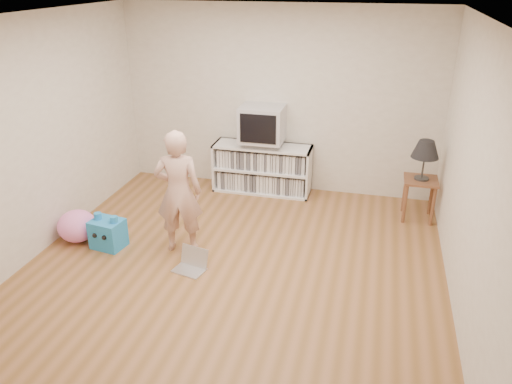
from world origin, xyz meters
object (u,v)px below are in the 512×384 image
Objects in this scene: person at (178,192)px; crt_tv at (262,124)px; laptop at (192,263)px; side_table at (420,189)px; media_unit at (262,168)px; table_lamp at (426,150)px; plush_pink at (77,226)px; dvd_deck at (262,143)px; plush_blue at (108,233)px.

crt_tv is at bearing -118.61° from person.
person is at bearing 138.13° from laptop.
side_table is at bearing 50.67° from laptop.
media_unit is at bearing 90.00° from crt_tv.
side_table is 0.38× the size of person.
table_lamp reaches higher than plush_pink.
media_unit is 0.67m from crt_tv.
media_unit is 2.28m from laptop.
table_lamp is at bearing -10.09° from media_unit.
plush_pink is (-1.80, -1.97, -0.54)m from dvd_deck.
media_unit is 1.97m from person.
table_lamp reaches higher than dvd_deck.
laptop is (0.26, -0.38, -0.66)m from person.
side_table is at bearing 22.04° from plush_pink.
plush_blue reaches higher than plush_pink.
dvd_deck is at bearing 64.63° from plush_blue.
table_lamp is 1.23× the size of plush_blue.
media_unit is 2.28m from table_lamp.
crt_tv is 1.17× the size of table_lamp.
dvd_deck is 2.50m from plush_blue.
media_unit is 2.72× the size of table_lamp.
side_table is at bearing -9.69° from dvd_deck.
side_table is 1.22× the size of plush_pink.
dvd_deck is at bearing 170.31° from side_table.
plush_blue is (-1.37, -2.02, -0.56)m from dvd_deck.
crt_tv is (-0.00, -0.02, 0.67)m from media_unit.
crt_tv reaches higher than table_lamp.
media_unit is 3.35× the size of plush_blue.
side_table is (2.17, -0.39, 0.07)m from media_unit.
person is at bearing -151.13° from table_lamp.
side_table is 3.07m from laptop.
plush_pink is (-1.80, -1.97, -0.83)m from crt_tv.
plush_pink is (-1.54, 0.25, 0.13)m from laptop.
crt_tv reaches higher than plush_blue.
media_unit is at bearing -118.46° from person.
dvd_deck reaches higher than side_table.
media_unit is 2.33× the size of crt_tv.
plush_blue is 0.93× the size of plush_pink.
person is (-0.52, -1.85, -0.30)m from crt_tv.
crt_tv is at bearing 64.59° from plush_blue.
plush_pink is (-0.43, 0.05, 0.01)m from plush_blue.
crt_tv is 1.44× the size of plush_blue.
media_unit is 3.65× the size of laptop.
dvd_deck is 0.29m from crt_tv.
side_table is 3.08m from person.
dvd_deck is at bearing -90.00° from media_unit.
table_lamp is 1.14× the size of plush_pink.
plush_blue is at bearing -177.31° from laptop.
person reaches higher than plush_pink.
crt_tv reaches higher than dvd_deck.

